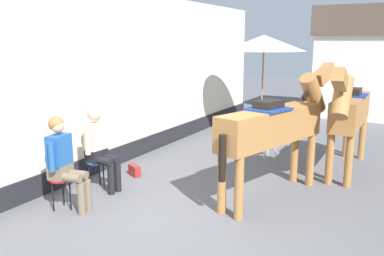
# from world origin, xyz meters

# --- Properties ---
(ground_plane) EXTENTS (40.00, 40.00, 0.00)m
(ground_plane) POSITION_xyz_m (0.00, 3.00, 0.00)
(ground_plane) COLOR #56565B
(pub_facade_wall) EXTENTS (0.34, 14.00, 3.40)m
(pub_facade_wall) POSITION_xyz_m (-2.55, 1.50, 1.54)
(pub_facade_wall) COLOR beige
(pub_facade_wall) RESTS_ON ground_plane
(distant_cottage) EXTENTS (3.40, 2.60, 3.50)m
(distant_cottage) POSITION_xyz_m (1.40, 10.00, 1.80)
(distant_cottage) COLOR silver
(distant_cottage) RESTS_ON ground_plane
(seated_visitor_near) EXTENTS (0.61, 0.48, 1.39)m
(seated_visitor_near) POSITION_xyz_m (-1.63, -0.40, 0.78)
(seated_visitor_near) COLOR red
(seated_visitor_near) RESTS_ON ground_plane
(seated_visitor_far) EXTENTS (0.61, 0.49, 1.39)m
(seated_visitor_far) POSITION_xyz_m (-1.76, 0.49, 0.78)
(seated_visitor_far) COLOR #194C99
(seated_visitor_far) RESTS_ON ground_plane
(saddled_horse_near) EXTENTS (1.12, 2.91, 2.06)m
(saddled_horse_near) POSITION_xyz_m (0.88, 1.58, 1.16)
(saddled_horse_near) COLOR #9E6B38
(saddled_horse_near) RESTS_ON ground_plane
(saddled_horse_far) EXTENTS (0.50, 3.00, 2.06)m
(saddled_horse_far) POSITION_xyz_m (1.69, 3.42, 1.16)
(saddled_horse_far) COLOR #9E6B38
(saddled_horse_far) RESTS_ON ground_plane
(cafe_parasol) EXTENTS (2.10, 2.10, 2.58)m
(cafe_parasol) POSITION_xyz_m (-0.74, 5.61, 2.36)
(cafe_parasol) COLOR black
(cafe_parasol) RESTS_ON ground_plane
(spare_stool_white) EXTENTS (0.32, 0.32, 0.46)m
(spare_stool_white) POSITION_xyz_m (0.13, 3.65, 0.40)
(spare_stool_white) COLOR white
(spare_stool_white) RESTS_ON ground_plane
(satchel_bag) EXTENTS (0.30, 0.23, 0.20)m
(satchel_bag) POSITION_xyz_m (-1.66, 1.31, 0.10)
(satchel_bag) COLOR maroon
(satchel_bag) RESTS_ON ground_plane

